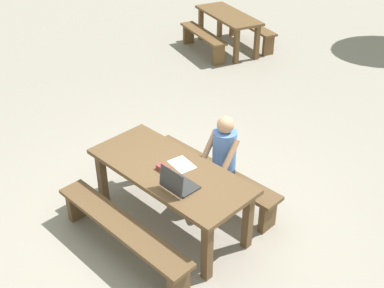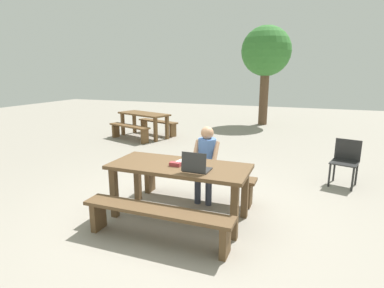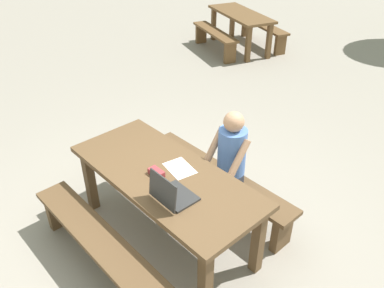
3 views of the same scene
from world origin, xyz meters
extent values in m
plane|color=gray|center=(0.00, 0.00, 0.00)|extent=(30.00, 30.00, 0.00)
cube|color=brown|center=(0.00, 0.00, 0.75)|extent=(1.94, 0.84, 0.05)
cube|color=brown|center=(-0.87, -0.32, 0.36)|extent=(0.09, 0.09, 0.73)
cube|color=brown|center=(0.87, -0.32, 0.36)|extent=(0.09, 0.09, 0.73)
cube|color=brown|center=(-0.87, 0.32, 0.36)|extent=(0.09, 0.09, 0.73)
cube|color=brown|center=(0.87, 0.32, 0.36)|extent=(0.09, 0.09, 0.73)
cube|color=brown|center=(0.00, -0.71, 0.41)|extent=(1.92, 0.30, 0.05)
cube|color=brown|center=(-0.86, -0.71, 0.19)|extent=(0.08, 0.24, 0.39)
cube|color=brown|center=(0.00, 0.71, 0.41)|extent=(1.92, 0.30, 0.05)
cube|color=brown|center=(-0.86, 0.71, 0.19)|extent=(0.08, 0.24, 0.39)
cube|color=brown|center=(0.86, 0.71, 0.19)|extent=(0.08, 0.24, 0.39)
cube|color=#2D2D2D|center=(0.32, -0.13, 0.79)|extent=(0.34, 0.26, 0.02)
cube|color=#2D2D2D|center=(0.32, -0.27, 0.92)|extent=(0.33, 0.05, 0.25)
cube|color=#0F1933|center=(0.32, -0.27, 0.92)|extent=(0.31, 0.04, 0.23)
cube|color=#993338|center=(-0.03, -0.07, 0.81)|extent=(0.15, 0.08, 0.05)
cube|color=white|center=(0.04, 0.15, 0.78)|extent=(0.33, 0.26, 0.00)
cylinder|color=#333847|center=(0.08, 0.53, 0.22)|extent=(0.10, 0.10, 0.43)
cylinder|color=#333847|center=(0.26, 0.53, 0.22)|extent=(0.10, 0.10, 0.43)
cube|color=#333847|center=(0.17, 0.62, 0.47)|extent=(0.28, 0.28, 0.12)
cylinder|color=#517AC6|center=(0.17, 0.71, 0.77)|extent=(0.28, 0.28, 0.51)
cylinder|color=tan|center=(0.01, 0.61, 0.79)|extent=(0.07, 0.32, 0.41)
cylinder|color=tan|center=(0.34, 0.61, 0.79)|extent=(0.07, 0.32, 0.41)
sphere|color=tan|center=(0.17, 0.71, 1.11)|extent=(0.20, 0.20, 0.20)
cube|color=brown|center=(-3.22, 4.69, 0.74)|extent=(1.87, 1.21, 0.05)
cube|color=brown|center=(-4.02, 4.71, 0.36)|extent=(0.11, 0.11, 0.72)
cube|color=brown|center=(-2.57, 4.22, 0.36)|extent=(0.11, 0.11, 0.72)
cube|color=brown|center=(-3.86, 5.17, 0.36)|extent=(0.11, 0.11, 0.72)
cube|color=brown|center=(-2.41, 4.67, 0.36)|extent=(0.11, 0.11, 0.72)
cube|color=brown|center=(-3.41, 4.13, 0.43)|extent=(1.58, 0.79, 0.05)
cube|color=brown|center=(-4.05, 4.35, 0.21)|extent=(0.15, 0.25, 0.41)
cube|color=brown|center=(-2.76, 3.91, 0.21)|extent=(0.15, 0.25, 0.41)
cube|color=brown|center=(-3.02, 5.26, 0.43)|extent=(1.58, 0.79, 0.05)
cube|color=brown|center=(-3.67, 5.48, 0.21)|extent=(0.15, 0.25, 0.41)
cube|color=brown|center=(-2.38, 5.04, 0.21)|extent=(0.15, 0.25, 0.41)
camera|label=1|loc=(3.17, -2.87, 3.81)|focal=44.63mm
camera|label=2|loc=(1.62, -3.75, 2.04)|focal=28.84mm
camera|label=3|loc=(2.25, -1.74, 2.93)|focal=36.75mm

